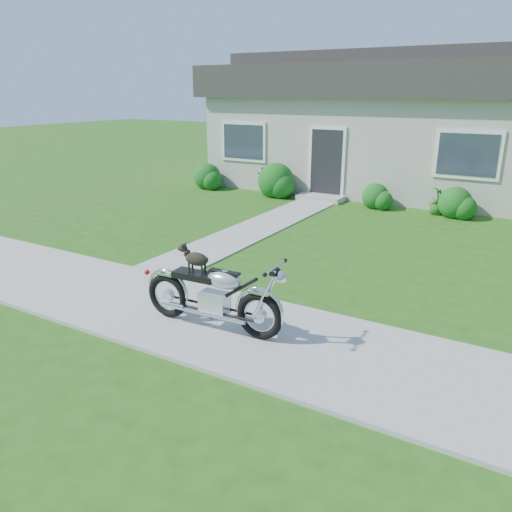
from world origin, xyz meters
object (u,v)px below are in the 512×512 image
(house, at_px, (405,124))
(motorcycle_with_dog, at_px, (214,294))
(potted_plant_right, at_px, (437,201))
(potted_plant_left, at_px, (266,182))

(house, distance_m, motorcycle_with_dog, 12.34)
(potted_plant_right, bearing_deg, motorcycle_with_dog, -97.84)
(house, bearing_deg, motorcycle_with_dog, -86.48)
(house, height_order, potted_plant_left, house)
(potted_plant_left, bearing_deg, motorcycle_with_dog, -64.78)
(potted_plant_left, bearing_deg, house, 45.58)
(house, height_order, potted_plant_right, house)
(potted_plant_left, distance_m, motorcycle_with_dog, 9.69)
(potted_plant_right, height_order, motorcycle_with_dog, motorcycle_with_dog)
(house, bearing_deg, potted_plant_left, -134.42)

